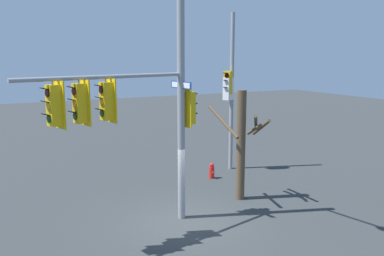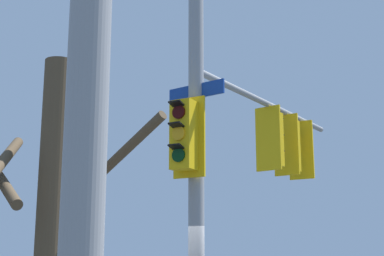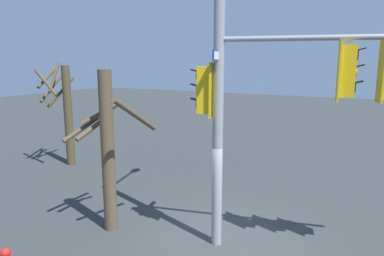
{
  "view_description": "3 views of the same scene",
  "coord_description": "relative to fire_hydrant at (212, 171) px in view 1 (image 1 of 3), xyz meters",
  "views": [
    {
      "loc": [
        -11.68,
        5.7,
        5.68
      ],
      "look_at": [
        0.69,
        -0.6,
        3.14
      ],
      "focal_mm": 37.4,
      "sensor_mm": 36.0,
      "label": 1
    },
    {
      "loc": [
        7.12,
        -6.33,
        1.99
      ],
      "look_at": [
        0.88,
        -0.58,
        3.91
      ],
      "focal_mm": 54.48,
      "sensor_mm": 36.0,
      "label": 2
    },
    {
      "loc": [
        8.03,
        3.4,
        4.57
      ],
      "look_at": [
        0.78,
        -0.53,
        3.01
      ],
      "focal_mm": 33.25,
      "sensor_mm": 36.0,
      "label": 3
    }
  ],
  "objects": [
    {
      "name": "ground_plane",
      "position": [
        -3.91,
        3.28,
        -0.34
      ],
      "size": [
        80.0,
        80.0,
        0.0
      ],
      "primitive_type": "plane",
      "color": "#313536"
    },
    {
      "name": "main_signal_pole_assembly",
      "position": [
        -3.91,
        4.53,
        4.25
      ],
      "size": [
        3.1,
        6.08,
        8.92
      ],
      "rotation": [
        0.0,
        0.0,
        1.8
      ],
      "color": "gray",
      "rests_on": "ground"
    },
    {
      "name": "secondary_pole_assembly",
      "position": [
        0.92,
        -1.51,
        3.67
      ],
      "size": [
        0.5,
        0.72,
        7.67
      ],
      "rotation": [
        0.0,
        0.0,
        2.0
      ],
      "color": "gray",
      "rests_on": "ground"
    },
    {
      "name": "fire_hydrant",
      "position": [
        0.0,
        0.0,
        0.0
      ],
      "size": [
        0.38,
        0.24,
        0.73
      ],
      "color": "red",
      "rests_on": "ground"
    },
    {
      "name": "bare_tree_behind_pole",
      "position": [
        -2.89,
        0.32,
        1.97
      ],
      "size": [
        1.9,
        2.12,
        4.36
      ],
      "color": "brown",
      "rests_on": "ground"
    }
  ]
}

